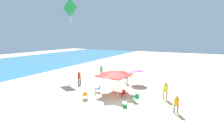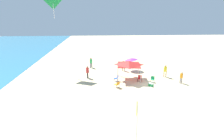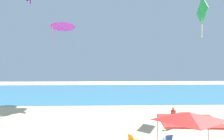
# 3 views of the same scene
# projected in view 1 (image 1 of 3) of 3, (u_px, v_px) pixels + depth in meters

# --- Properties ---
(ground) EXTENTS (120.00, 120.00, 0.10)m
(ground) POSITION_uv_depth(u_px,v_px,m) (125.00, 107.00, 14.80)
(ground) COLOR beige
(canopy_tent) EXTENTS (3.74, 3.54, 2.70)m
(canopy_tent) POSITION_uv_depth(u_px,v_px,m) (115.00, 73.00, 18.00)
(canopy_tent) COLOR #B7B7BC
(canopy_tent) RESTS_ON ground
(beach_umbrella) EXTENTS (2.15, 2.15, 2.28)m
(beach_umbrella) POSITION_uv_depth(u_px,v_px,m) (136.00, 71.00, 21.48)
(beach_umbrella) COLOR silver
(beach_umbrella) RESTS_ON ground
(folding_chair_facing_ocean) EXTENTS (0.65, 0.72, 0.82)m
(folding_chair_facing_ocean) POSITION_uv_depth(u_px,v_px,m) (98.00, 88.00, 18.57)
(folding_chair_facing_ocean) COLOR black
(folding_chair_facing_ocean) RESTS_ON ground
(folding_chair_near_cooler) EXTENTS (0.75, 0.68, 0.82)m
(folding_chair_near_cooler) POSITION_uv_depth(u_px,v_px,m) (123.00, 93.00, 16.93)
(folding_chair_near_cooler) COLOR black
(folding_chair_near_cooler) RESTS_ON ground
(folding_chair_left_of_tent) EXTENTS (0.81, 0.79, 0.82)m
(folding_chair_left_of_tent) POSITION_uv_depth(u_px,v_px,m) (85.00, 95.00, 16.52)
(folding_chair_left_of_tent) COLOR black
(folding_chair_left_of_tent) RESTS_ON ground
(folding_chair_right_of_tent) EXTENTS (0.76, 0.69, 0.82)m
(folding_chair_right_of_tent) POSITION_uv_depth(u_px,v_px,m) (136.00, 98.00, 15.65)
(folding_chair_right_of_tent) COLOR black
(folding_chair_right_of_tent) RESTS_ON ground
(cooler_box) EXTENTS (0.74, 0.66, 0.40)m
(cooler_box) POSITION_uv_depth(u_px,v_px,m) (125.00, 105.00, 14.71)
(cooler_box) COLOR #1E8C4C
(cooler_box) RESTS_ON ground
(person_near_umbrella) EXTENTS (0.38, 0.41, 1.61)m
(person_near_umbrella) POSITION_uv_depth(u_px,v_px,m) (176.00, 103.00, 13.31)
(person_near_umbrella) COLOR slate
(person_near_umbrella) RESTS_ON ground
(person_beachcomber) EXTENTS (0.45, 0.50, 1.88)m
(person_beachcomber) POSITION_uv_depth(u_px,v_px,m) (166.00, 89.00, 16.25)
(person_beachcomber) COLOR #C6B28C
(person_beachcomber) RESTS_ON ground
(person_watching_sky) EXTENTS (0.43, 0.43, 1.82)m
(person_watching_sky) POSITION_uv_depth(u_px,v_px,m) (101.00, 70.00, 26.45)
(person_watching_sky) COLOR #33384C
(person_watching_sky) RESTS_ON ground
(person_kite_handler) EXTENTS (0.41, 0.47, 1.74)m
(person_kite_handler) POSITION_uv_depth(u_px,v_px,m) (126.00, 76.00, 22.04)
(person_kite_handler) COLOR #C6B28C
(person_kite_handler) RESTS_ON ground
(person_far_stroller) EXTENTS (0.49, 0.44, 1.83)m
(person_far_stroller) POSITION_uv_depth(u_px,v_px,m) (79.00, 76.00, 21.78)
(person_far_stroller) COLOR black
(person_far_stroller) RESTS_ON ground
(kite_diamond_green) EXTENTS (0.11, 3.10, 4.43)m
(kite_diamond_green) POSITION_uv_depth(u_px,v_px,m) (70.00, 9.00, 26.24)
(kite_diamond_green) COLOR green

